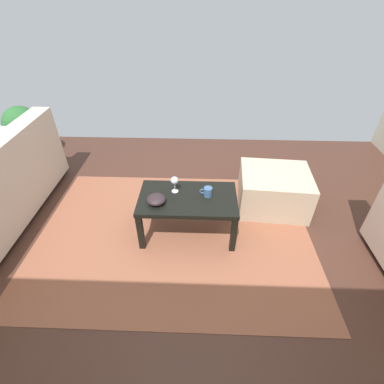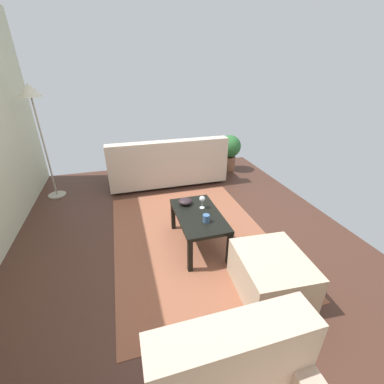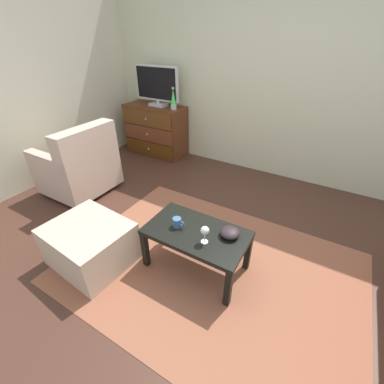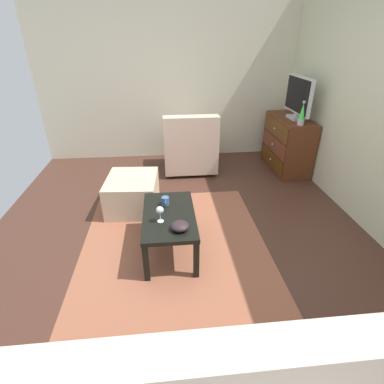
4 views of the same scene
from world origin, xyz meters
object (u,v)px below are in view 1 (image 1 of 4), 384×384
at_px(coffee_table, 188,202).
at_px(potted_plant, 23,128).
at_px(ottoman, 273,190).
at_px(wine_glass, 175,181).
at_px(bowl_decorative, 156,199).
at_px(mug, 208,192).

distance_m(coffee_table, potted_plant, 2.59).
bearing_deg(potted_plant, ottoman, 163.34).
relative_size(wine_glass, ottoman, 0.22).
bearing_deg(bowl_decorative, ottoman, -155.58).
xyz_separation_m(coffee_table, potted_plant, (2.20, -1.36, 0.07)).
xyz_separation_m(wine_glass, mug, (-0.30, 0.05, -0.07)).
bearing_deg(potted_plant, wine_glass, 148.52).
distance_m(bowl_decorative, potted_plant, 2.42).
bearing_deg(potted_plant, bowl_decorative, 143.28).
xyz_separation_m(mug, ottoman, (-0.71, -0.40, -0.27)).
xyz_separation_m(mug, potted_plant, (2.38, -1.33, -0.03)).
distance_m(wine_glass, ottoman, 1.11).
distance_m(coffee_table, wine_glass, 0.23).
bearing_deg(ottoman, mug, 29.81).
height_order(mug, ottoman, mug).
height_order(coffee_table, mug, mug).
xyz_separation_m(mug, bowl_decorative, (0.44, 0.12, -0.01)).
distance_m(wine_glass, bowl_decorative, 0.24).
bearing_deg(wine_glass, ottoman, -160.65).
height_order(wine_glass, bowl_decorative, wine_glass).
height_order(coffee_table, ottoman, coffee_table).
bearing_deg(ottoman, bowl_decorative, 24.42).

